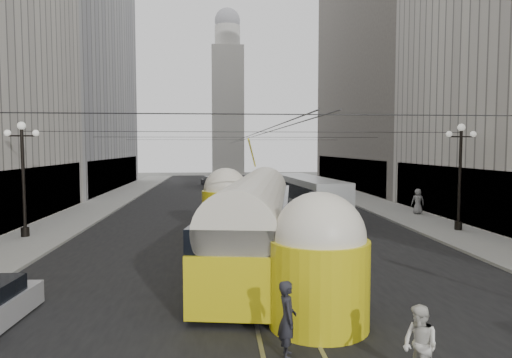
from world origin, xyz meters
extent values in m
cube|color=black|center=(0.00, 32.50, 0.00)|extent=(20.00, 85.00, 0.02)
cube|color=gray|center=(-12.00, 36.00, 0.07)|extent=(4.00, 72.00, 0.15)
cube|color=gray|center=(12.00, 36.00, 0.07)|extent=(4.00, 72.00, 0.15)
cube|color=gray|center=(-0.75, 32.50, 0.00)|extent=(0.12, 85.00, 0.04)
cube|color=gray|center=(0.75, 32.50, 0.00)|extent=(0.12, 85.00, 0.04)
cube|color=black|center=(-14.05, 24.00, 2.00)|extent=(0.10, 18.00, 3.60)
cube|color=#999999|center=(-20.00, 48.00, 14.00)|extent=(12.00, 28.00, 28.00)
cube|color=black|center=(-14.05, 48.00, 2.00)|extent=(0.10, 25.20, 3.60)
cube|color=black|center=(14.05, 22.00, 2.00)|extent=(0.10, 18.00, 3.60)
cube|color=#514C47|center=(20.00, 48.00, 16.00)|extent=(12.00, 32.00, 32.00)
cube|color=black|center=(14.05, 48.00, 2.00)|extent=(0.10, 28.80, 3.60)
cube|color=#B2AFA8|center=(0.00, 80.00, 12.00)|extent=(6.00, 6.00, 24.00)
cylinder|color=#B2AFA8|center=(0.00, 80.00, 26.00)|extent=(4.80, 4.80, 4.00)
sphere|color=gray|center=(0.00, 80.00, 28.96)|extent=(4.80, 4.80, 4.80)
cylinder|color=black|center=(-12.60, 18.00, 3.15)|extent=(0.18, 0.18, 6.00)
cylinder|color=black|center=(-12.60, 18.00, 0.40)|extent=(0.44, 0.44, 0.50)
cylinder|color=black|center=(-12.60, 18.00, 5.75)|extent=(1.60, 0.08, 0.08)
sphere|color=white|center=(-12.60, 18.00, 6.30)|extent=(0.44, 0.44, 0.44)
sphere|color=white|center=(-13.35, 18.00, 5.90)|extent=(0.36, 0.36, 0.36)
sphere|color=white|center=(-11.85, 18.00, 5.90)|extent=(0.36, 0.36, 0.36)
cylinder|color=black|center=(12.60, 18.00, 3.15)|extent=(0.18, 0.18, 6.00)
cylinder|color=black|center=(12.60, 18.00, 0.40)|extent=(0.44, 0.44, 0.50)
cylinder|color=black|center=(12.60, 18.00, 5.75)|extent=(1.60, 0.08, 0.08)
sphere|color=white|center=(12.60, 18.00, 6.30)|extent=(0.44, 0.44, 0.44)
sphere|color=white|center=(11.85, 18.00, 5.90)|extent=(0.36, 0.36, 0.36)
sphere|color=white|center=(13.35, 18.00, 5.90)|extent=(0.36, 0.36, 0.36)
cylinder|color=black|center=(0.00, 4.00, 6.00)|extent=(25.00, 0.03, 0.03)
cylinder|color=black|center=(0.00, 18.00, 6.00)|extent=(25.00, 0.03, 0.03)
cylinder|color=black|center=(0.00, 32.00, 6.00)|extent=(25.00, 0.03, 0.03)
cylinder|color=black|center=(0.00, 46.00, 6.00)|extent=(25.00, 0.03, 0.03)
cylinder|color=black|center=(0.00, 36.00, 5.80)|extent=(0.03, 72.00, 0.03)
cylinder|color=black|center=(0.40, 36.00, 5.80)|extent=(0.03, 72.00, 0.03)
cube|color=gold|center=(-0.19, 11.85, 1.15)|extent=(5.26, 15.56, 1.86)
cube|color=black|center=(-0.19, 11.85, 0.27)|extent=(5.18, 15.10, 0.33)
cube|color=black|center=(-0.19, 11.85, 2.35)|extent=(5.24, 15.33, 0.93)
cylinder|color=silver|center=(-0.19, 11.85, 2.68)|extent=(4.90, 15.28, 2.51)
cylinder|color=gold|center=(1.02, 4.39, 1.26)|extent=(2.84, 2.84, 2.51)
sphere|color=silver|center=(1.02, 4.39, 2.57)|extent=(2.62, 2.62, 2.62)
cylinder|color=gold|center=(-1.40, 19.30, 1.26)|extent=(2.84, 2.84, 2.51)
sphere|color=silver|center=(-1.40, 19.30, 2.57)|extent=(2.62, 2.62, 2.62)
sphere|color=#FFF2BF|center=(1.21, 3.26, 0.93)|extent=(0.36, 0.36, 0.36)
cube|color=#ABAFB1|center=(4.58, 24.14, 1.50)|extent=(3.55, 11.82, 2.91)
cube|color=black|center=(4.58, 24.14, 1.99)|extent=(3.53, 11.42, 1.07)
cube|color=black|center=(4.58, 18.37, 1.84)|extent=(2.23, 0.32, 1.36)
cylinder|color=black|center=(3.37, 20.24, 0.49)|extent=(0.30, 0.97, 0.97)
cylinder|color=black|center=(5.80, 20.24, 0.49)|extent=(0.30, 0.97, 0.97)
cylinder|color=black|center=(3.37, 28.04, 0.49)|extent=(0.30, 0.97, 0.97)
cylinder|color=black|center=(5.80, 28.04, 0.49)|extent=(0.30, 0.97, 0.97)
cylinder|color=black|center=(-7.74, 6.46, 0.29)|extent=(0.22, 0.57, 0.57)
cube|color=silver|center=(4.41, 40.40, 0.51)|extent=(3.38, 5.21, 0.86)
cube|color=black|center=(4.41, 40.40, 1.12)|extent=(2.48, 3.07, 0.81)
cylinder|color=black|center=(3.51, 38.75, 0.34)|extent=(0.22, 0.69, 0.69)
cylinder|color=black|center=(5.30, 38.75, 0.34)|extent=(0.22, 0.69, 0.69)
cylinder|color=black|center=(3.51, 42.04, 0.34)|extent=(0.22, 0.69, 0.69)
cylinder|color=black|center=(5.30, 42.04, 0.34)|extent=(0.22, 0.69, 0.69)
cube|color=black|center=(-2.83, 52.35, 0.44)|extent=(2.82, 4.41, 0.73)
cube|color=black|center=(-2.83, 52.35, 0.95)|extent=(2.08, 2.59, 0.69)
cylinder|color=black|center=(-3.59, 50.96, 0.29)|extent=(0.22, 0.58, 0.58)
cylinder|color=black|center=(-2.07, 50.96, 0.29)|extent=(0.22, 0.58, 0.58)
cylinder|color=black|center=(-3.59, 53.74, 0.29)|extent=(0.22, 0.58, 0.58)
cylinder|color=black|center=(-2.07, 53.74, 0.29)|extent=(0.22, 0.58, 0.58)
imported|color=black|center=(-0.16, 2.60, 0.95)|extent=(0.46, 0.69, 1.89)
imported|color=silver|center=(2.50, 1.09, 0.86)|extent=(0.90, 1.01, 1.73)
imported|color=gray|center=(13.01, 24.57, 1.09)|extent=(1.01, 0.72, 1.88)
camera|label=1|loc=(-1.81, -8.13, 5.13)|focal=32.00mm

